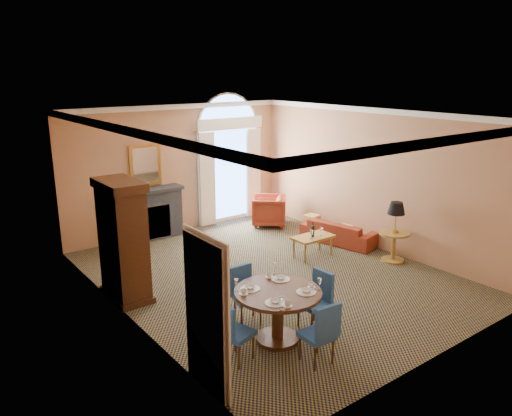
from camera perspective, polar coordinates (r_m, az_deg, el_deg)
ground at (r=10.17m, az=1.71°, el=-7.68°), size 7.50×7.50×0.00m
room_envelope at (r=9.97m, az=-0.70°, el=6.89°), size 6.04×7.52×3.45m
armoire at (r=9.17m, az=-14.94°, el=-3.82°), size 0.63×1.11×2.18m
dining_table at (r=7.63m, az=2.50°, el=-10.92°), size 1.32×1.32×1.03m
dining_chair_north at (r=8.25m, az=-1.37°, el=-9.37°), size 0.51×0.51×0.94m
dining_chair_south at (r=7.15m, az=7.56°, el=-13.69°), size 0.45×0.46×0.94m
dining_chair_east at (r=8.12m, az=7.09°, el=-9.92°), size 0.45×0.44×0.94m
dining_chair_west at (r=7.14m, az=-2.79°, el=-13.58°), size 0.52×0.52×0.94m
sofa at (r=12.10m, az=9.48°, el=-2.69°), size 1.12×1.95×0.53m
armchair at (r=13.23m, az=1.46°, el=-0.31°), size 1.22×1.22×0.80m
coffee_table at (r=11.08m, az=6.55°, el=-3.38°), size 0.93×0.52×0.81m
side_table at (r=11.02m, az=15.61°, el=-1.89°), size 0.66×0.66×1.29m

